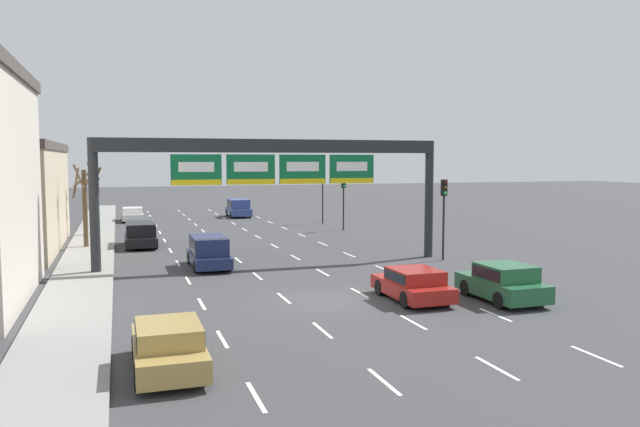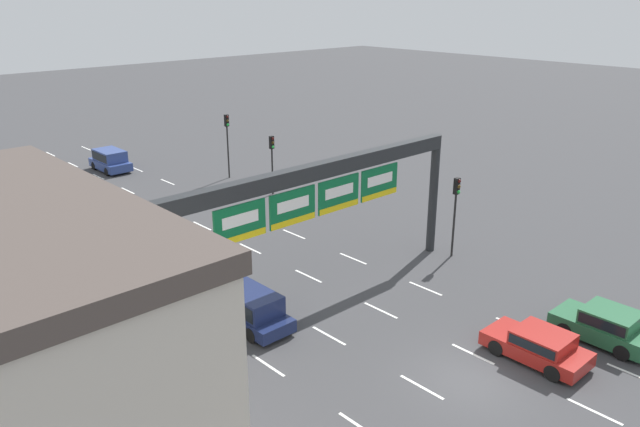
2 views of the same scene
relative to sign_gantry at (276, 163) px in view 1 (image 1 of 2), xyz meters
The scene contains 16 objects.
ground_plane 10.39m from the sign_gantry, 90.00° to the right, with size 220.00×220.00×0.00m, color #3D3D3F.
sidewalk_left 14.15m from the sign_gantry, 137.41° to the right, with size 2.80×110.00×0.15m.
lane_dashes 7.12m from the sign_gantry, 90.00° to the left, with size 10.02×67.00×0.01m.
sign_gantry is the anchor object (origin of this frame).
suv_navy 5.73m from the sign_gantry, behind, with size 1.85×4.50×1.64m.
suv_black 12.46m from the sign_gantry, 124.83° to the left, with size 1.96×4.87×1.56m.
car_gold 17.44m from the sign_gantry, 113.77° to the right, with size 1.82×4.09×1.34m.
car_green 13.62m from the sign_gantry, 59.38° to the right, with size 1.99×4.00×1.49m.
suv_blue 28.69m from the sign_gantry, 83.48° to the left, with size 1.98×4.05×1.74m.
car_red 11.36m from the sign_gantry, 72.17° to the right, with size 1.95×4.04×1.30m.
car_white 28.11m from the sign_gantry, 104.07° to the left, with size 1.88×4.45×1.27m.
traffic_light_near_gantry 21.98m from the sign_gantry, 65.25° to the left, with size 0.30×0.35×5.00m.
traffic_light_mid_block 9.61m from the sign_gantry, ahead, with size 0.30×0.35×4.50m.
traffic_light_far_end 17.01m from the sign_gantry, 57.58° to the left, with size 0.30×0.35×4.27m.
tree_bare_closest 18.96m from the sign_gantry, 121.08° to the left, with size 2.04×2.01×5.28m.
tree_bare_second 14.02m from the sign_gantry, 136.10° to the left, with size 1.65×1.63×5.56m.
Camera 1 is at (-7.93, -23.10, 5.62)m, focal length 35.00 mm.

